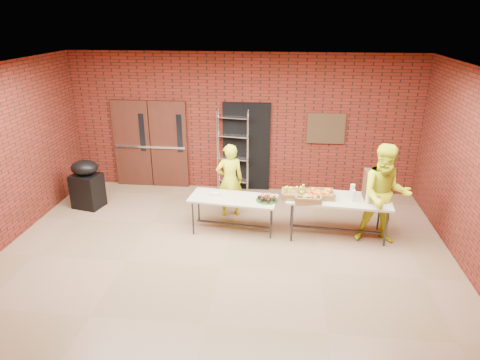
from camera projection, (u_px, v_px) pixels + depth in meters
name	position (u px, v px, depth m)	size (l,w,h in m)	color
room	(220.00, 178.00, 6.61)	(8.08, 7.08, 3.28)	olive
double_doors	(151.00, 144.00, 10.21)	(1.78, 0.12, 2.10)	#421C12
dark_doorway	(246.00, 147.00, 10.01)	(1.10, 0.06, 2.10)	black
bronze_plaque	(326.00, 129.00, 9.64)	(0.85, 0.04, 0.70)	#3E2C18
wire_rack	(233.00, 152.00, 9.93)	(0.71, 0.24, 1.95)	silver
table_left	(233.00, 200.00, 8.21)	(1.73, 0.88, 0.69)	#BFB392
table_right	(338.00, 201.00, 7.95)	(1.96, 0.94, 0.78)	#BFB392
basket_bananas	(295.00, 194.00, 7.95)	(0.50, 0.39, 0.16)	olive
basket_oranges	(321.00, 194.00, 7.94)	(0.48, 0.38, 0.15)	olive
basket_apples	(308.00, 197.00, 7.80)	(0.47, 0.37, 0.15)	olive
muffin_tray	(267.00, 198.00, 8.05)	(0.42, 0.42, 0.10)	#154F15
napkin_box	(215.00, 194.00, 8.27)	(0.18, 0.12, 0.06)	silver
coffee_dispenser	(375.00, 185.00, 7.85)	(0.40, 0.36, 0.52)	#4E2B1A
cup_stack_front	(353.00, 196.00, 7.75)	(0.07, 0.07, 0.22)	silver
cup_stack_mid	(368.00, 196.00, 7.67)	(0.09, 0.09, 0.27)	silver
cup_stack_back	(352.00, 191.00, 7.91)	(0.09, 0.09, 0.26)	silver
covered_grill	(87.00, 184.00, 9.24)	(0.68, 0.61, 1.07)	black
volunteer_woman	(230.00, 180.00, 8.77)	(0.57, 0.37, 1.55)	yellow
volunteer_man	(385.00, 195.00, 7.67)	(0.91, 0.71, 1.88)	yellow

